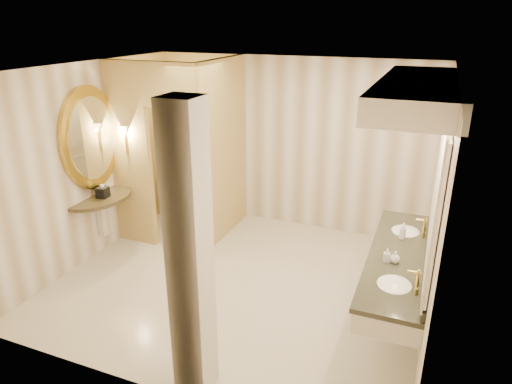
% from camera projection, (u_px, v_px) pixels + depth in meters
% --- Properties ---
extents(floor, '(4.50, 4.50, 0.00)m').
position_uv_depth(floor, '(240.00, 281.00, 5.98)').
color(floor, beige).
rests_on(floor, ground).
extents(ceiling, '(4.50, 4.50, 0.00)m').
position_uv_depth(ceiling, '(237.00, 69.00, 5.01)').
color(ceiling, white).
rests_on(ceiling, wall_back).
extents(wall_back, '(4.50, 0.02, 2.70)m').
position_uv_depth(wall_back, '(289.00, 144.00, 7.23)').
color(wall_back, silver).
rests_on(wall_back, floor).
extents(wall_front, '(4.50, 0.02, 2.70)m').
position_uv_depth(wall_front, '(141.00, 262.00, 3.76)').
color(wall_front, silver).
rests_on(wall_front, floor).
extents(wall_left, '(0.02, 4.00, 2.70)m').
position_uv_depth(wall_left, '(89.00, 163.00, 6.27)').
color(wall_left, silver).
rests_on(wall_left, floor).
extents(wall_right, '(0.02, 4.00, 2.70)m').
position_uv_depth(wall_right, '(437.00, 212.00, 4.71)').
color(wall_right, silver).
rests_on(wall_right, floor).
extents(toilet_closet, '(1.50, 1.55, 2.70)m').
position_uv_depth(toilet_closet, '(196.00, 151.00, 6.71)').
color(toilet_closet, '#D8B971').
rests_on(toilet_closet, floor).
extents(wall_sconce, '(0.14, 0.14, 0.42)m').
position_uv_depth(wall_sconce, '(125.00, 132.00, 6.39)').
color(wall_sconce, gold).
rests_on(wall_sconce, toilet_closet).
extents(vanity, '(0.75, 2.49, 2.09)m').
position_uv_depth(vanity, '(412.00, 189.00, 4.56)').
color(vanity, beige).
rests_on(vanity, floor).
extents(console_shelf, '(1.09, 1.09, 2.00)m').
position_uv_depth(console_shelf, '(93.00, 163.00, 6.30)').
color(console_shelf, black).
rests_on(console_shelf, floor).
extents(pillar, '(0.30, 0.30, 2.70)m').
position_uv_depth(pillar, '(190.00, 258.00, 3.81)').
color(pillar, beige).
rests_on(pillar, floor).
extents(tissue_box, '(0.16, 0.16, 0.15)m').
position_uv_depth(tissue_box, '(103.00, 192.00, 6.36)').
color(tissue_box, black).
rests_on(tissue_box, console_shelf).
extents(toilet, '(0.59, 0.80, 0.73)m').
position_uv_depth(toilet, '(187.00, 193.00, 7.95)').
color(toilet, white).
rests_on(toilet, floor).
extents(soap_bottle_a, '(0.07, 0.08, 0.14)m').
position_uv_depth(soap_bottle_a, '(387.00, 255.00, 4.69)').
color(soap_bottle_a, beige).
rests_on(soap_bottle_a, vanity).
extents(soap_bottle_b, '(0.12, 0.12, 0.13)m').
position_uv_depth(soap_bottle_b, '(395.00, 257.00, 4.66)').
color(soap_bottle_b, silver).
rests_on(soap_bottle_b, vanity).
extents(soap_bottle_c, '(0.09, 0.09, 0.20)m').
position_uv_depth(soap_bottle_c, '(403.00, 231.00, 5.15)').
color(soap_bottle_c, '#C6B28C').
rests_on(soap_bottle_c, vanity).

